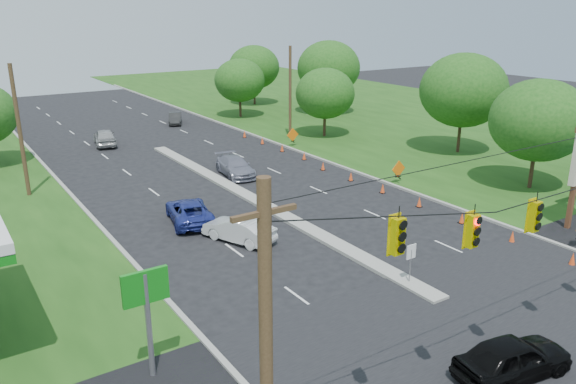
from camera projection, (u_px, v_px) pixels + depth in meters
ground at (521, 346)px, 21.56m from camera, size 160.00×160.00×0.00m
grass_right at (531, 145)px, 53.10m from camera, size 40.00×160.00×0.06m
cross_street at (521, 346)px, 21.56m from camera, size 160.00×14.00×0.02m
curb_left at (66, 190)px, 40.12m from camera, size 0.25×110.00×0.16m
curb_right at (298, 152)px, 50.66m from camera, size 0.25×110.00×0.16m
median at (251, 199)px, 38.24m from camera, size 1.00×34.00×0.18m
median_sign at (411, 256)px, 25.87m from camera, size 0.55×0.06×2.05m
signal_span at (565, 235)px, 19.19m from camera, size 25.60×0.32×9.00m
utility_pole_far_left at (20, 132)px, 37.47m from camera, size 0.28×0.28×9.00m
utility_pole_far_right at (290, 93)px, 54.48m from camera, size 0.28×0.28×9.00m
cone_0 at (573, 259)px, 28.21m from camera, size 0.32×0.32×0.70m
cone_1 at (512, 237)px, 30.99m from camera, size 0.32×0.32×0.70m
cone_2 at (462, 218)px, 33.77m from camera, size 0.32×0.32×0.70m
cone_3 at (419, 202)px, 36.55m from camera, size 0.32×0.32×0.70m
cone_4 at (383, 188)px, 39.33m from camera, size 0.32×0.32×0.70m
cone_5 at (351, 176)px, 42.11m from camera, size 0.32×0.32×0.70m
cone_6 at (323, 166)px, 44.89m from camera, size 0.32×0.32×0.70m
cone_7 at (304, 156)px, 47.98m from camera, size 0.32×0.32×0.70m
cone_8 at (282, 148)px, 50.76m from camera, size 0.32×0.32×0.70m
cone_9 at (262, 140)px, 53.54m from camera, size 0.32×0.32×0.70m
cone_10 at (244, 134)px, 56.32m from camera, size 0.32×0.32×0.70m
work_sign_1 at (398, 170)px, 41.15m from camera, size 1.27×0.58×1.37m
work_sign_2 at (293, 135)px, 52.27m from camera, size 1.27×0.58×1.37m
tree_7 at (539, 120)px, 38.94m from camera, size 6.72×6.72×7.84m
tree_8 at (463, 90)px, 48.78m from camera, size 7.56×7.56×8.82m
tree_9 at (325, 93)px, 55.56m from camera, size 5.88×5.88×6.86m
tree_10 at (329, 68)px, 67.29m from camera, size 7.56×7.56×8.82m
tree_11 at (254, 67)px, 74.14m from camera, size 6.72×6.72×7.84m
tree_12 at (240, 80)px, 65.64m from camera, size 5.88×5.88×6.86m
black_sedan at (513, 357)px, 19.57m from camera, size 4.67×2.45×1.51m
white_sedan at (239, 229)px, 31.07m from camera, size 3.05×4.53×1.41m
blue_pickup at (189, 211)px, 33.89m from camera, size 3.32×5.35×1.38m
silver_car_far at (235, 166)px, 43.39m from camera, size 2.69×5.18×1.43m
silver_car_oncoming at (105, 137)px, 52.94m from camera, size 2.70×4.90×1.58m
dark_car_receding at (175, 118)px, 62.85m from camera, size 2.76×4.04×1.26m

